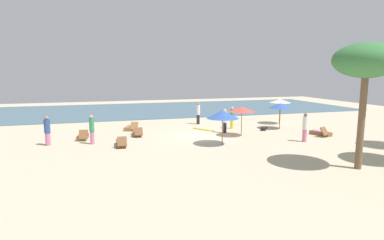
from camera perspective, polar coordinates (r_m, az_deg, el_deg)
The scene contains 20 objects.
ground_plane at distance 22.46m, azimuth 1.59°, elevation -3.04°, with size 60.00×60.00×0.00m, color beige.
ocean_water at distance 38.78m, azimuth -6.22°, elevation 1.94°, with size 48.00×16.00×0.06m, color #476B7F.
umbrella_0 at distance 22.65m, azimuth 9.03°, elevation 1.93°, with size 1.89×1.89×2.12m.
umbrella_1 at distance 19.75m, azimuth 5.57°, elevation 1.02°, with size 2.06×2.06×2.20m.
umbrella_2 at distance 28.84m, azimuth 15.69°, elevation 3.34°, with size 1.85×1.85×2.19m.
umbrella_3 at distance 26.26m, azimuth 15.75°, elevation 2.51°, with size 1.85×1.85×2.09m.
lounger_0 at distance 22.88m, azimuth -19.21°, elevation -2.88°, with size 0.79×1.69×0.75m.
lounger_1 at distance 24.73m, azimuth 22.35°, elevation -2.19°, with size 1.10×1.76×0.72m.
lounger_2 at distance 23.15m, azimuth -9.95°, elevation -2.39°, with size 0.70×1.74×0.67m.
lounger_3 at distance 25.49m, azimuth -11.10°, elevation -1.40°, with size 1.18×1.78×0.70m.
lounger_4 at distance 20.14m, azimuth -12.76°, elevation -4.14°, with size 0.67×1.71×0.69m.
person_0 at distance 20.98m, azimuth -17.72°, elevation -1.59°, with size 0.42×0.42×1.88m.
person_1 at distance 25.75m, azimuth 7.29°, elevation 0.47°, with size 0.44×0.44×1.78m.
person_2 at distance 23.84m, azimuth 5.99°, elevation -0.13°, with size 0.31×0.31×1.81m.
person_3 at distance 27.70m, azimuth 1.12°, elevation 1.27°, with size 0.46×0.46×1.92m.
person_4 at distance 21.98m, azimuth 19.81°, elevation -1.24°, with size 0.44×0.44×1.90m.
person_5 at distance 21.62m, azimuth -24.78°, elevation -1.78°, with size 0.45×0.45×1.86m.
palm_2 at distance 16.54m, azimuth 29.09°, elevation 9.18°, with size 2.96×2.96×5.92m.
dog at distance 25.35m, azimuth 12.91°, elevation -1.53°, with size 0.67×0.29×0.31m.
surfboard at distance 25.16m, azimuth 2.13°, elevation -1.68°, with size 1.61×2.16×0.07m.
Camera 1 is at (-6.83, -20.90, 4.58)m, focal length 29.39 mm.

